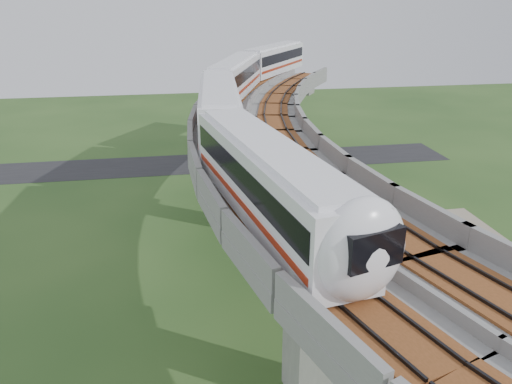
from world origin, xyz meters
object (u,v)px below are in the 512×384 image
car_white (459,340)px  car_dark (390,260)px  metro_train (252,91)px  car_red (474,286)px

car_white → car_dark: size_ratio=0.85×
metro_train → car_white: bearing=-65.2°
metro_train → car_red: (13.67, -14.79, -11.63)m
metro_train → car_white: (9.35, -20.23, -11.63)m
metro_train → car_dark: bearing=-48.1°
car_white → car_dark: (-0.09, 9.92, 0.00)m
car_red → car_dark: size_ratio=0.87×
metro_train → car_red: size_ratio=15.64×
car_dark → metro_train: bearing=27.5°
car_white → car_dark: bearing=48.3°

